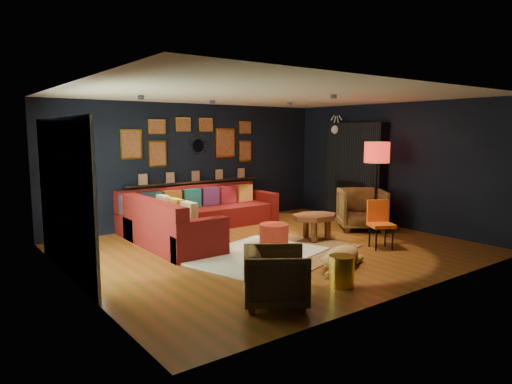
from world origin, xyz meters
TOP-DOWN VIEW (x-y plane):
  - floor at (0.00, 0.00)m, footprint 6.50×6.50m
  - room_walls at (0.00, 0.00)m, footprint 6.50×6.50m
  - sectional at (-0.61, 1.81)m, footprint 3.41×2.69m
  - ledge at (0.00, 2.68)m, footprint 3.20×0.12m
  - gallery_wall at (-0.01, 2.72)m, footprint 3.15×0.04m
  - sunburst_mirror at (0.10, 2.72)m, footprint 0.47×0.16m
  - fireplace at (3.09, 0.90)m, footprint 0.31×1.60m
  - deer_head at (3.14, 1.40)m, footprint 0.50×0.28m
  - sliding_door at (-3.22, 0.60)m, footprint 0.06×2.80m
  - ceiling_spots at (-0.00, 0.80)m, footprint 3.30×2.50m
  - shag_rug at (-0.52, -0.20)m, footprint 2.55×2.14m
  - leopard_rug at (-0.10, -0.32)m, footprint 3.01×2.53m
  - coffee_table at (1.00, -0.01)m, footprint 0.97×0.75m
  - pouf at (0.20, 0.20)m, footprint 0.52×0.52m
  - armchair_left at (-1.58, -2.05)m, footprint 0.96×0.97m
  - armchair_right at (2.45, 0.12)m, footprint 1.23×1.21m
  - gold_stool at (-0.50, -2.07)m, footprint 0.33×0.33m
  - orange_chair at (1.53, -1.06)m, footprint 0.53×0.53m
  - floor_lamp at (2.50, -0.18)m, footprint 0.50×0.50m
  - dog at (0.12, -1.48)m, footprint 1.42×1.02m

SIDE VIEW (x-z plane):
  - floor at x=0.00m, z-range 0.00..0.00m
  - leopard_rug at x=-0.10m, z-range 0.00..0.01m
  - shag_rug at x=-0.52m, z-range 0.00..0.03m
  - pouf at x=0.20m, z-range 0.03..0.37m
  - gold_stool at x=-0.50m, z-range 0.00..0.41m
  - dog at x=0.12m, z-range 0.01..0.42m
  - sectional at x=-0.61m, z-range -0.11..0.75m
  - armchair_left at x=-1.58m, z-range 0.00..0.74m
  - coffee_table at x=1.00m, z-range 0.17..0.63m
  - armchair_right at x=2.45m, z-range 0.00..0.93m
  - orange_chair at x=1.53m, z-range 0.07..0.90m
  - ledge at x=0.00m, z-range 0.90..0.94m
  - fireplace at x=3.09m, z-range -0.08..2.12m
  - sliding_door at x=-3.22m, z-range 0.00..2.20m
  - floor_lamp at x=2.50m, z-range 0.62..2.43m
  - room_walls at x=0.00m, z-range -1.66..4.84m
  - sunburst_mirror at x=0.10m, z-range 1.46..1.93m
  - gallery_wall at x=-0.01m, z-range 1.30..2.32m
  - deer_head at x=3.14m, z-range 1.83..2.28m
  - ceiling_spots at x=0.00m, z-range 2.53..2.59m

